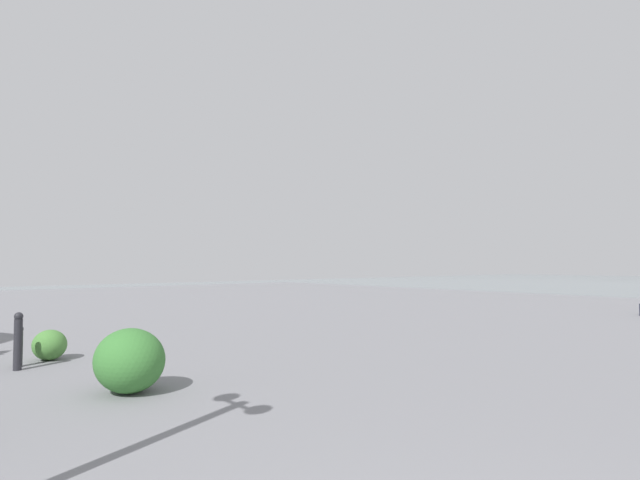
% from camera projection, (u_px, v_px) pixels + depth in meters
% --- Properties ---
extents(bollard_near, '(0.13, 0.13, 0.89)m').
position_uv_depth(bollard_near, '(18.00, 340.00, 7.86)').
color(bollard_near, '#232328').
rests_on(bollard_near, ground).
extents(bollard_mid, '(0.13, 0.13, 0.66)m').
position_uv_depth(bollard_mid, '(19.00, 345.00, 8.12)').
color(bollard_mid, '#232328').
rests_on(bollard_mid, ground).
extents(shrub_low, '(0.96, 0.86, 0.81)m').
position_uv_depth(shrub_low, '(130.00, 360.00, 6.49)').
color(shrub_low, '#387533').
rests_on(shrub_low, ground).
extents(shrub_round, '(0.60, 0.54, 0.51)m').
position_uv_depth(shrub_round, '(50.00, 345.00, 8.68)').
color(shrub_round, '#477F38').
rests_on(shrub_round, ground).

